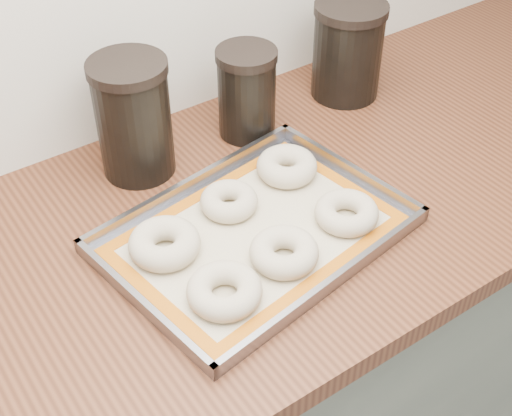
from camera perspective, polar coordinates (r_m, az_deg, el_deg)
cabinet at (r=1.61m, az=5.07°, el=-10.37°), size 3.00×0.65×0.86m
countertop at (r=1.29m, az=6.23°, el=2.26°), size 3.06×0.68×0.04m
baking_tray at (r=1.13m, az=-0.00°, el=-2.03°), size 0.50×0.39×0.03m
baking_mat at (r=1.13m, az=-0.00°, el=-2.10°), size 0.46×0.35×0.00m
bagel_front_left at (r=1.03m, az=-2.54°, el=-6.62°), size 0.13×0.13×0.04m
bagel_front_mid at (r=1.08m, az=2.27°, el=-3.54°), size 0.12×0.12×0.04m
bagel_front_right at (r=1.16m, az=7.26°, el=-0.37°), size 0.13×0.13×0.03m
bagel_back_left at (r=1.10m, az=-7.33°, el=-2.83°), size 0.11×0.11×0.04m
bagel_back_mid at (r=1.17m, az=-2.18°, el=0.55°), size 0.12×0.12×0.04m
bagel_back_right at (r=1.24m, az=2.48°, el=3.36°), size 0.12×0.12×0.04m
canister_left at (r=1.23m, az=-9.77°, el=7.10°), size 0.13×0.13×0.21m
canister_mid at (r=1.32m, az=-0.75°, el=9.23°), size 0.11×0.11×0.17m
canister_right at (r=1.44m, az=7.34°, el=12.42°), size 0.14×0.14×0.19m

